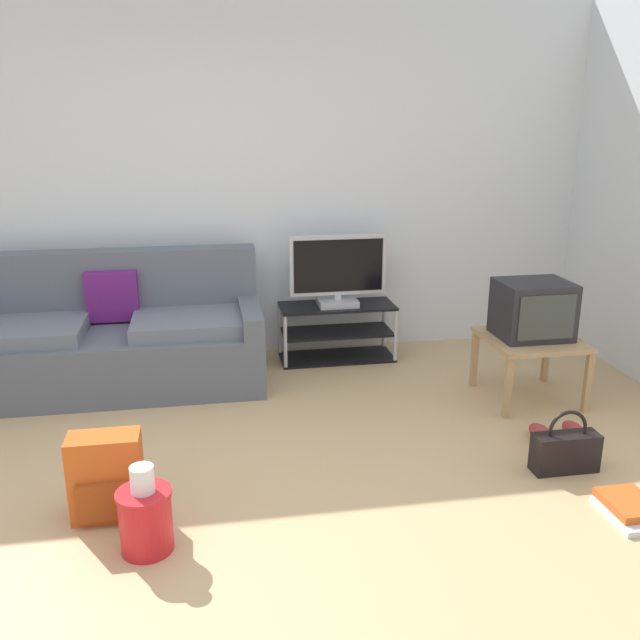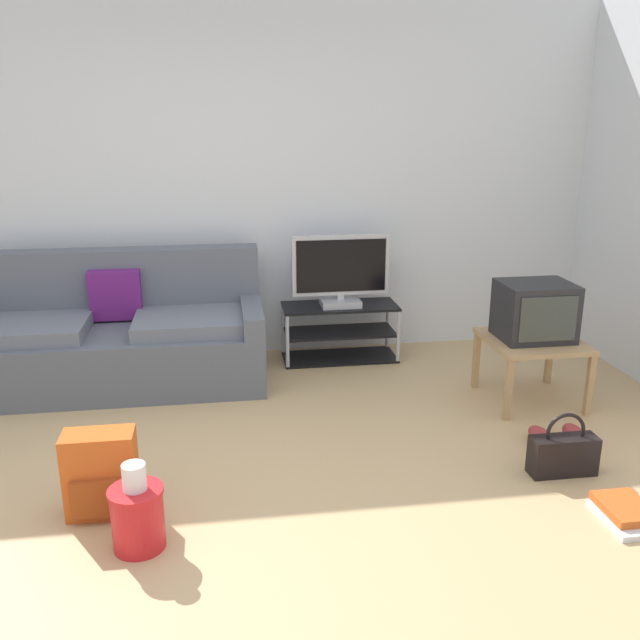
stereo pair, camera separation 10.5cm
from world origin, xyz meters
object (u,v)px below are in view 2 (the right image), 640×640
at_px(side_table, 533,347).
at_px(sneakers_pair, 559,436).
at_px(couch, 115,338).
at_px(crt_tv, 535,311).
at_px(tv_stand, 340,332).
at_px(flat_tv, 341,272).
at_px(handbag, 563,453).
at_px(backpack, 101,474).
at_px(cleaning_bucket, 137,513).

relative_size(side_table, sneakers_pair, 1.79).
distance_m(couch, crt_tv, 2.89).
distance_m(tv_stand, sneakers_pair, 1.91).
xyz_separation_m(flat_tv, crt_tv, (1.11, -0.96, -0.09)).
bearing_deg(side_table, handbag, -104.78).
relative_size(flat_tv, backpack, 1.77).
bearing_deg(tv_stand, side_table, -41.73).
relative_size(side_table, cleaning_bucket, 1.48).
xyz_separation_m(flat_tv, backpack, (-1.50, -1.94, -0.50)).
distance_m(tv_stand, side_table, 1.50).
bearing_deg(flat_tv, handbag, -65.74).
height_order(side_table, backpack, side_table).
height_order(couch, sneakers_pair, couch).
distance_m(couch, flat_tv, 1.72).
relative_size(tv_stand, sneakers_pair, 2.63).
bearing_deg(handbag, crt_tv, 75.46).
bearing_deg(backpack, handbag, -27.51).
relative_size(handbag, sneakers_pair, 1.06).
height_order(handbag, sneakers_pair, handbag).
bearing_deg(tv_stand, backpack, -127.52).
distance_m(backpack, handbag, 2.37).
bearing_deg(backpack, side_table, -7.72).
bearing_deg(couch, backpack, -84.78).
xyz_separation_m(couch, flat_tv, (1.66, 0.22, 0.38)).
bearing_deg(cleaning_bucket, couch, 99.94).
xyz_separation_m(crt_tv, sneakers_pair, (-0.10, -0.63, -0.58)).
bearing_deg(crt_tv, couch, 165.08).
xyz_separation_m(tv_stand, cleaning_bucket, (-1.31, -2.26, -0.05)).
height_order(backpack, sneakers_pair, backpack).
bearing_deg(cleaning_bucket, tv_stand, 60.02).
bearing_deg(couch, sneakers_pair, -27.18).
distance_m(tv_stand, backpack, 2.47).
distance_m(crt_tv, cleaning_bucket, 2.78).
height_order(couch, tv_stand, couch).
relative_size(tv_stand, cleaning_bucket, 2.17).
xyz_separation_m(crt_tv, handbag, (-0.25, -0.96, -0.50)).
bearing_deg(flat_tv, cleaning_bucket, -120.23).
bearing_deg(crt_tv, flat_tv, 139.40).
bearing_deg(handbag, backpack, -179.56).
relative_size(crt_tv, handbag, 1.28).
bearing_deg(flat_tv, tv_stand, 90.00).
bearing_deg(sneakers_pair, crt_tv, 81.11).
relative_size(handbag, cleaning_bucket, 0.87).
relative_size(flat_tv, sneakers_pair, 2.20).
height_order(crt_tv, backpack, crt_tv).
distance_m(tv_stand, flat_tv, 0.49).
distance_m(side_table, crt_tv, 0.24).
distance_m(couch, tv_stand, 1.68).
height_order(backpack, handbag, backpack).
relative_size(couch, handbag, 5.80).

